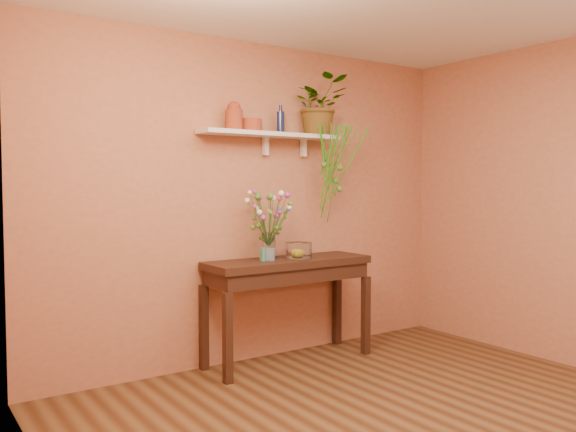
{
  "coord_description": "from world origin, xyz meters",
  "views": [
    {
      "loc": [
        -2.63,
        -2.31,
        1.49
      ],
      "look_at": [
        0.0,
        1.55,
        1.25
      ],
      "focal_mm": 36.62,
      "sensor_mm": 36.0,
      "label": 1
    }
  ],
  "objects_px": {
    "terracotta_jug": "(234,117)",
    "glass_bowl": "(299,251)",
    "bouquet": "(269,210)",
    "sideboard": "(288,274)",
    "glass_vase": "(269,249)",
    "spider_plant": "(319,106)",
    "blue_bottle": "(281,122)"
  },
  "relations": [
    {
      "from": "terracotta_jug",
      "to": "glass_bowl",
      "type": "xyz_separation_m",
      "value": [
        0.53,
        -0.15,
        -1.11
      ]
    },
    {
      "from": "terracotta_jug",
      "to": "bouquet",
      "type": "relative_size",
      "value": 0.5
    },
    {
      "from": "sideboard",
      "to": "glass_vase",
      "type": "xyz_separation_m",
      "value": [
        -0.19,
        0.0,
        0.22
      ]
    },
    {
      "from": "sideboard",
      "to": "spider_plant",
      "type": "distance_m",
      "value": 1.52
    },
    {
      "from": "sideboard",
      "to": "bouquet",
      "type": "relative_size",
      "value": 3.06
    },
    {
      "from": "spider_plant",
      "to": "glass_bowl",
      "type": "bearing_deg",
      "value": -155.0
    },
    {
      "from": "sideboard",
      "to": "bouquet",
      "type": "height_order",
      "value": "bouquet"
    },
    {
      "from": "bouquet",
      "to": "glass_bowl",
      "type": "relative_size",
      "value": 2.13
    },
    {
      "from": "blue_bottle",
      "to": "glass_bowl",
      "type": "bearing_deg",
      "value": -64.85
    },
    {
      "from": "glass_vase",
      "to": "blue_bottle",
      "type": "bearing_deg",
      "value": 33.4
    },
    {
      "from": "sideboard",
      "to": "glass_vase",
      "type": "relative_size",
      "value": 6.32
    },
    {
      "from": "sideboard",
      "to": "terracotta_jug",
      "type": "relative_size",
      "value": 6.15
    },
    {
      "from": "terracotta_jug",
      "to": "glass_bowl",
      "type": "bearing_deg",
      "value": -16.16
    },
    {
      "from": "glass_vase",
      "to": "glass_bowl",
      "type": "xyz_separation_m",
      "value": [
        0.28,
        -0.02,
        -0.04
      ]
    },
    {
      "from": "sideboard",
      "to": "glass_vase",
      "type": "bearing_deg",
      "value": 178.95
    },
    {
      "from": "terracotta_jug",
      "to": "blue_bottle",
      "type": "xyz_separation_m",
      "value": [
        0.46,
        0.01,
        -0.01
      ]
    },
    {
      "from": "terracotta_jug",
      "to": "sideboard",
      "type": "bearing_deg",
      "value": -16.89
    },
    {
      "from": "blue_bottle",
      "to": "spider_plant",
      "type": "xyz_separation_m",
      "value": [
        0.41,
        -0.0,
        0.17
      ]
    },
    {
      "from": "glass_vase",
      "to": "sideboard",
      "type": "bearing_deg",
      "value": -1.05
    },
    {
      "from": "blue_bottle",
      "to": "glass_bowl",
      "type": "xyz_separation_m",
      "value": [
        0.08,
        -0.16,
        -1.1
      ]
    },
    {
      "from": "glass_vase",
      "to": "bouquet",
      "type": "bearing_deg",
      "value": 31.48
    },
    {
      "from": "spider_plant",
      "to": "glass_vase",
      "type": "height_order",
      "value": "spider_plant"
    },
    {
      "from": "terracotta_jug",
      "to": "spider_plant",
      "type": "distance_m",
      "value": 0.88
    },
    {
      "from": "glass_vase",
      "to": "bouquet",
      "type": "relative_size",
      "value": 0.48
    },
    {
      "from": "spider_plant",
      "to": "glass_vase",
      "type": "distance_m",
      "value": 1.38
    },
    {
      "from": "bouquet",
      "to": "terracotta_jug",
      "type": "bearing_deg",
      "value": 153.0
    },
    {
      "from": "blue_bottle",
      "to": "bouquet",
      "type": "height_order",
      "value": "blue_bottle"
    },
    {
      "from": "spider_plant",
      "to": "glass_bowl",
      "type": "relative_size",
      "value": 2.38
    },
    {
      "from": "sideboard",
      "to": "glass_bowl",
      "type": "height_order",
      "value": "glass_bowl"
    },
    {
      "from": "bouquet",
      "to": "spider_plant",
      "type": "bearing_deg",
      "value": 11.96
    },
    {
      "from": "blue_bottle",
      "to": "glass_bowl",
      "type": "height_order",
      "value": "blue_bottle"
    },
    {
      "from": "terracotta_jug",
      "to": "bouquet",
      "type": "xyz_separation_m",
      "value": [
        0.25,
        -0.13,
        -0.76
      ]
    }
  ]
}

